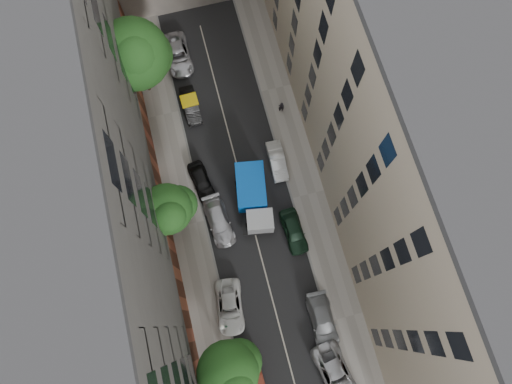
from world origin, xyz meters
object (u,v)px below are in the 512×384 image
object	(u,v)px
car_left_5	(191,105)
tree_far	(136,56)
car_left_3	(219,221)
car_right_1	(323,321)
lamp_post	(224,327)
car_left_2	(230,307)
car_right_2	(294,231)
car_left_4	(201,182)
car_left_1	(254,375)
tree_near	(230,373)
tree_mid	(168,211)
tarp_truck	(253,197)
car_right_0	(336,375)
car_left_6	(178,55)
pedestrian	(281,107)
car_right_3	(277,161)

from	to	relation	value
car_left_5	tree_far	size ratio (longest dim) A/B	0.45
car_left_3	tree_far	bearing A→B (deg)	97.88
car_right_1	lamp_post	world-z (taller)	lamp_post
car_left_2	car_right_2	xyz separation A→B (m)	(6.88, 4.78, 0.06)
car_left_4	tree_far	distance (m)	11.98
car_left_1	tree_near	size ratio (longest dim) A/B	0.56
car_left_4	car_left_5	distance (m)	7.63
tree_mid	lamp_post	distance (m)	9.80
car_right_2	tarp_truck	bearing A→B (deg)	124.49
car_right_0	lamp_post	size ratio (longest dim) A/B	0.82
car_left_5	car_left_6	world-z (taller)	car_left_6
tarp_truck	car_right_0	world-z (taller)	tarp_truck
pedestrian	lamp_post	bearing A→B (deg)	73.64
car_right_3	tree_far	distance (m)	15.11
car_right_0	car_right_2	distance (m)	11.98
car_left_3	car_right_1	xyz separation A→B (m)	(6.30, -10.28, 0.01)
lamp_post	pedestrian	world-z (taller)	lamp_post
car_left_4	pedestrian	distance (m)	10.25
lamp_post	car_left_3	bearing A→B (deg)	80.89
car_left_2	car_right_1	bearing A→B (deg)	-15.31
car_left_6	car_right_3	bearing A→B (deg)	-64.38
car_right_2	car_right_1	bearing A→B (deg)	-90.48
car_right_1	tree_near	distance (m)	9.14
tree_far	lamp_post	distance (m)	23.29
tarp_truck	car_left_6	size ratio (longest dim) A/B	1.27
tree_far	tree_mid	bearing A→B (deg)	-90.48
tarp_truck	car_left_2	xyz separation A→B (m)	(-4.20, -8.38, -0.88)
car_left_1	car_left_2	size ratio (longest dim) A/B	0.85
car_left_5	pedestrian	world-z (taller)	pedestrian
car_right_1	tree_mid	bearing A→B (deg)	133.10
tree_mid	lamp_post	xyz separation A→B (m)	(2.10, -9.52, -0.94)
car_left_1	car_left_3	world-z (taller)	car_left_3
car_right_1	tree_mid	size ratio (longest dim) A/B	0.66
car_left_3	car_left_4	world-z (taller)	car_left_3
car_left_3	pedestrian	distance (m)	12.23
car_left_4	car_right_3	xyz separation A→B (m)	(7.08, 0.20, -0.04)
car_left_5	car_right_3	xyz separation A→B (m)	(6.40, -7.40, -0.02)
car_left_2	car_left_4	size ratio (longest dim) A/B	1.18
lamp_post	car_left_4	bearing A→B (deg)	86.74
car_left_4	tree_mid	xyz separation A→B (m)	(-2.82, -3.13, 4.32)
tarp_truck	car_right_1	distance (m)	11.78
car_right_2	tree_near	xyz separation A→B (m)	(-7.78, -9.43, 4.09)
car_right_2	tree_near	size ratio (longest dim) A/B	0.58
car_left_5	tree_mid	xyz separation A→B (m)	(-3.50, -10.73, 4.34)
car_right_0	pedestrian	bearing A→B (deg)	76.35
car_left_6	lamp_post	distance (m)	26.10
car_left_2	car_left_4	world-z (taller)	car_left_4
car_left_5	pedestrian	distance (m)	8.51
car_left_2	car_left_3	world-z (taller)	car_left_3
car_left_2	car_left_3	size ratio (longest dim) A/B	0.99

